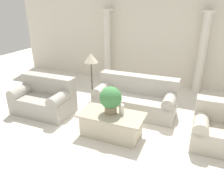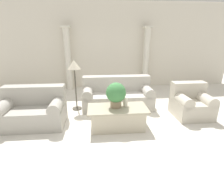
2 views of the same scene
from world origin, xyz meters
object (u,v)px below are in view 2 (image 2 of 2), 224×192
Objects in this scene: loveseat at (33,110)px; coffee_table at (117,117)px; sofa_long at (117,95)px; potted_plant at (116,94)px; armchair at (191,103)px; floor_lamp at (74,69)px.

loveseat is 1.08× the size of coffee_table.
sofa_long is 1.26m from potted_plant.
sofa_long is at bearing 157.78° from armchair.
sofa_long is 1.41m from floor_lamp.
armchair is at bearing 11.96° from potted_plant.
armchair reaches higher than coffee_table.
coffee_table is 1.79m from floor_lamp.
sofa_long is at bearing 83.55° from coffee_table.
potted_plant is 0.63× the size of armchair.
loveseat reaches higher than armchair.
potted_plant is at bearing 128.87° from coffee_table.
loveseat is at bearing 171.03° from potted_plant.
floor_lamp is (0.90, 0.82, 0.79)m from loveseat.
sofa_long is at bearing 2.65° from floor_lamp.
armchair is (2.99, -0.69, -0.79)m from floor_lamp.
armchair is (1.96, 0.47, 0.11)m from coffee_table.
potted_plant is (-0.17, -1.17, 0.44)m from sofa_long.
sofa_long is 2.24× the size of armchair.
floor_lamp is (-1.03, 1.16, 0.90)m from coffee_table.
potted_plant is at bearing -8.97° from loveseat.
sofa_long is at bearing 22.81° from loveseat.
floor_lamp is at bearing 131.68° from potted_plant.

